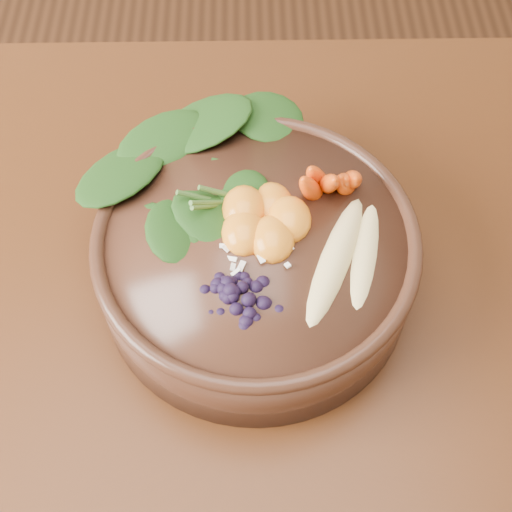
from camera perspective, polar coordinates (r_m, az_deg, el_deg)
The scene contains 8 objects.
dining_table at distance 0.83m, azimuth -11.13°, elevation -9.52°, with size 1.60×0.90×0.75m.
stoneware_bowl at distance 0.72m, azimuth 0.00°, elevation -0.43°, with size 0.32×0.32×0.09m, color #3E2316.
kale_heap at distance 0.72m, azimuth -2.26°, elevation 7.74°, with size 0.21×0.19×0.05m, color #1D4413, non-canonical shape.
carrot_cluster at distance 0.70m, azimuth 6.66°, elevation 7.98°, with size 0.07×0.07×0.09m, color #E3450F, non-canonical shape.
banana_halves at distance 0.67m, azimuth 7.69°, elevation 0.62°, with size 0.11×0.17×0.03m.
mandarin_cluster at distance 0.68m, azimuth 0.67°, elevation 3.61°, with size 0.09×0.10×0.04m, color orange, non-canonical shape.
blueberry_pile at distance 0.63m, azimuth -1.48°, elevation -2.14°, with size 0.15×0.11×0.04m, color black, non-canonical shape.
coconut_flakes at distance 0.67m, azimuth -0.37°, elevation 0.19°, with size 0.10×0.08×0.01m, color white, non-canonical shape.
Camera 1 is at (0.15, -0.32, 1.40)m, focal length 50.00 mm.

